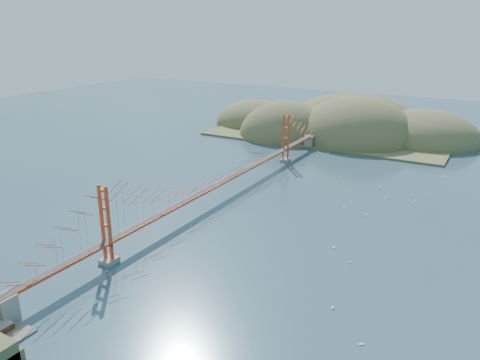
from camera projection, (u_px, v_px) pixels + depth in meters
The scene contains 18 objects.
ground at pixel (221, 198), 91.52m from camera, with size 320.00×320.00×0.00m, color #304D61.
bridge at pixel (221, 164), 89.45m from camera, with size 2.20×94.40×12.00m.
far_headlands at pixel (343, 133), 146.79m from camera, with size 84.00×58.00×25.00m.
sailboat_1 at pixel (334, 247), 71.26m from camera, with size 0.62×0.62×0.66m.
sailboat_0 at pixel (366, 215), 83.31m from camera, with size 0.63×0.63×0.71m.
sailboat_16 at pixel (344, 207), 86.98m from camera, with size 0.53×0.53×0.56m.
sailboat_2 at pixel (349, 262), 66.84m from camera, with size 0.53×0.43×0.62m.
sailboat_7 at pixel (413, 196), 92.60m from camera, with size 0.55×0.55×0.59m.
sailboat_12 at pixel (328, 153), 122.77m from camera, with size 0.63×0.63×0.68m.
sailboat_13 at pixel (361, 344), 49.71m from camera, with size 0.66×0.66×0.69m.
sailboat_6 at pixel (333, 307), 56.14m from camera, with size 0.57×0.59×0.67m.
sailboat_10 at pixel (96, 302), 57.16m from camera, with size 0.58×0.65×0.73m.
sailboat_4 at pixel (381, 187), 97.54m from camera, with size 0.60×0.62×0.70m.
sailboat_3 at pixel (341, 177), 103.95m from camera, with size 0.57×0.57×0.62m.
sailboat_8 at pixel (415, 201), 89.89m from camera, with size 0.60×0.60×0.64m.
sailboat_15 at pixel (446, 177), 103.69m from camera, with size 0.53×0.64×0.74m.
sailboat_14 at pixel (351, 201), 89.70m from camera, with size 0.64×0.64×0.67m.
sailboat_extra_0 at pixel (385, 198), 91.29m from camera, with size 0.50×0.58×0.66m.
Camera 1 is at (45.96, -72.37, 32.45)m, focal length 35.00 mm.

